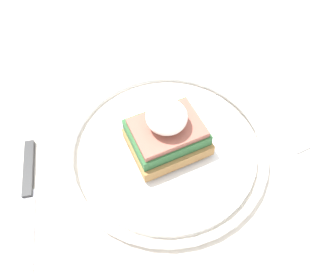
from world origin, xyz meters
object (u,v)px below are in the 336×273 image
Objects in this scene: sandwich at (166,132)px; fork at (273,114)px; plate at (168,148)px; knife at (28,195)px.

sandwich is 0.62× the size of fork.
plate is 0.04m from sandwich.
plate reaches higher than fork.
plate is 0.18m from knife.
knife is at bearing -4.06° from sandwich.
fork is (-0.16, 0.01, -0.01)m from plate.
knife is at bearing -3.86° from fork.
sandwich reaches higher than fork.
plate is 1.70× the size of fork.
plate is at bearing 175.50° from knife.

